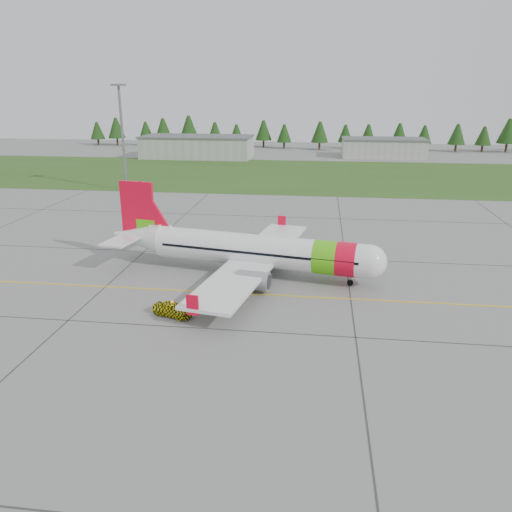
# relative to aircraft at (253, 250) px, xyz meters

# --- Properties ---
(ground) EXTENTS (320.00, 320.00, 0.00)m
(ground) POSITION_rel_aircraft_xyz_m (0.37, -13.61, -2.75)
(ground) COLOR gray
(ground) RESTS_ON ground
(aircraft) EXTENTS (31.29, 29.23, 9.54)m
(aircraft) POSITION_rel_aircraft_xyz_m (0.00, 0.00, 0.00)
(aircraft) COLOR white
(aircraft) RESTS_ON ground
(follow_me_car) EXTENTS (1.70, 1.85, 3.77)m
(follow_me_car) POSITION_rel_aircraft_xyz_m (-5.72, -11.46, -0.87)
(follow_me_car) COLOR #FBF30D
(follow_me_car) RESTS_ON ground
(service_van) EXTENTS (1.85, 1.78, 4.63)m
(service_van) POSITION_rel_aircraft_xyz_m (-26.25, 36.85, -0.44)
(service_van) COLOR silver
(service_van) RESTS_ON ground
(grass_strip) EXTENTS (320.00, 50.00, 0.03)m
(grass_strip) POSITION_rel_aircraft_xyz_m (0.37, 68.39, -2.74)
(grass_strip) COLOR #30561E
(grass_strip) RESTS_ON ground
(taxi_guideline) EXTENTS (120.00, 0.25, 0.02)m
(taxi_guideline) POSITION_rel_aircraft_xyz_m (0.37, -5.61, -2.74)
(taxi_guideline) COLOR gold
(taxi_guideline) RESTS_ON ground
(hangar_west) EXTENTS (32.00, 14.00, 6.00)m
(hangar_west) POSITION_rel_aircraft_xyz_m (-29.63, 96.39, 0.25)
(hangar_west) COLOR #A8A8A3
(hangar_west) RESTS_ON ground
(hangar_east) EXTENTS (24.00, 12.00, 5.20)m
(hangar_east) POSITION_rel_aircraft_xyz_m (25.37, 104.39, -0.15)
(hangar_east) COLOR #A8A8A3
(hangar_east) RESTS_ON ground
(floodlight_mast) EXTENTS (0.50, 0.50, 20.00)m
(floodlight_mast) POSITION_rel_aircraft_xyz_m (-31.63, 44.39, 7.25)
(floodlight_mast) COLOR slate
(floodlight_mast) RESTS_ON ground
(treeline) EXTENTS (160.00, 8.00, 10.00)m
(treeline) POSITION_rel_aircraft_xyz_m (0.37, 124.39, 2.25)
(treeline) COLOR #1C3F14
(treeline) RESTS_ON ground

